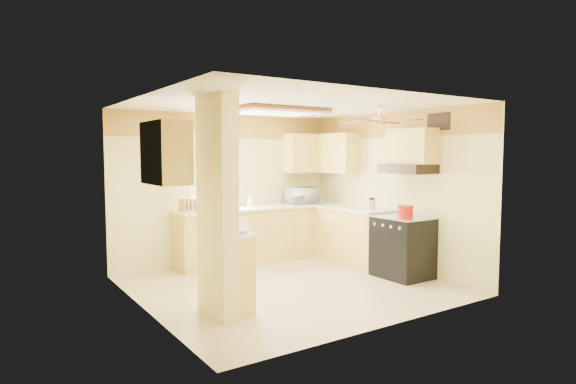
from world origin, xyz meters
TOP-DOWN VIEW (x-y plane):
  - floor at (0.00, 0.00)m, footprint 4.00×4.00m
  - ceiling at (0.00, 0.00)m, footprint 4.00×4.00m
  - wall_back at (0.00, 1.90)m, footprint 4.00×0.00m
  - wall_front at (0.00, -1.90)m, footprint 4.00×0.00m
  - wall_left at (-2.00, 0.00)m, footprint 0.00×3.80m
  - wall_right at (2.00, 0.00)m, footprint 0.00×3.80m
  - wallpaper_border at (0.00, 1.88)m, footprint 4.00×0.02m
  - partition_column at (-1.35, -0.55)m, footprint 0.20×0.70m
  - partition_ledge at (-1.13, -0.55)m, footprint 0.25×0.55m
  - ledge_top at (-1.13, -0.55)m, footprint 0.28×0.58m
  - lower_cabinets_back at (0.50, 1.60)m, footprint 3.00×0.60m
  - lower_cabinets_right at (1.70, 0.60)m, footprint 0.60×1.40m
  - countertop_back at (0.50, 1.59)m, footprint 3.04×0.64m
  - countertop_right at (1.69, 0.60)m, footprint 0.64×1.44m
  - dishwasher_panel at (-0.25, 1.29)m, footprint 0.58×0.02m
  - window at (-0.25, 1.89)m, footprint 0.92×0.02m
  - upper_cab_back_left at (-0.85, 1.72)m, footprint 0.60×0.35m
  - upper_cab_back_right at (1.55, 1.72)m, footprint 0.90×0.35m
  - upper_cab_right at (1.82, 1.25)m, footprint 0.35×1.00m
  - upper_cab_left_wall at (-1.82, -0.25)m, footprint 0.35×0.75m
  - upper_cab_over_stove at (1.82, -0.55)m, footprint 0.35×0.76m
  - stove at (1.67, -0.55)m, footprint 0.68×0.77m
  - range_hood at (1.74, -0.55)m, footprint 0.50×0.76m
  - poster_menu at (-1.24, -0.55)m, footprint 0.02×0.42m
  - poster_nashville at (-1.24, -0.55)m, footprint 0.02×0.42m
  - ceiling_light_panel at (0.10, 0.50)m, footprint 1.35×0.95m
  - ceiling_fan at (1.00, -0.70)m, footprint 1.15×1.15m
  - vent_grate at (1.98, -0.90)m, footprint 0.02×0.40m
  - microwave at (1.34, 1.61)m, footprint 0.57×0.41m
  - bowl at (-1.11, -0.67)m, footprint 0.21×0.21m
  - dutch_oven at (1.72, -0.54)m, footprint 0.24×0.24m
  - kettle at (1.66, 0.11)m, footprint 0.13×0.13m
  - dish_rack at (-0.79, 1.58)m, footprint 0.39×0.30m
  - utensil_crock at (0.33, 1.68)m, footprint 0.11×0.11m

SIDE VIEW (x-z plane):
  - floor at x=0.00m, z-range 0.00..0.00m
  - dishwasher_panel at x=-0.25m, z-range 0.03..0.83m
  - partition_ledge at x=-1.13m, z-range 0.00..0.90m
  - lower_cabinets_back at x=0.50m, z-range 0.00..0.90m
  - lower_cabinets_right at x=1.70m, z-range 0.00..0.90m
  - stove at x=1.67m, z-range 0.00..0.92m
  - ledge_top at x=-1.13m, z-range 0.90..0.94m
  - countertop_back at x=0.50m, z-range 0.90..0.94m
  - countertop_right at x=1.69m, z-range 0.90..0.94m
  - bowl at x=-1.11m, z-range 0.94..0.99m
  - dutch_oven at x=1.72m, z-range 0.92..1.08m
  - utensil_crock at x=0.33m, z-range 0.90..1.13m
  - dish_rack at x=-0.79m, z-range 0.91..1.12m
  - kettle at x=1.66m, z-range 0.93..1.13m
  - microwave at x=1.34m, z-range 0.94..1.24m
  - poster_nashville at x=-1.24m, z-range 0.92..1.48m
  - wall_back at x=0.00m, z-range -0.75..3.25m
  - wall_front at x=0.00m, z-range -0.75..3.25m
  - wall_left at x=-2.00m, z-range -0.65..3.15m
  - wall_right at x=2.00m, z-range -0.65..3.15m
  - partition_column at x=-1.35m, z-range 0.00..2.50m
  - window at x=-0.25m, z-range 1.04..2.06m
  - range_hood at x=1.74m, z-range 1.55..1.69m
  - upper_cab_back_left at x=-0.85m, z-range 1.50..2.20m
  - upper_cab_back_right at x=1.55m, z-range 1.50..2.20m
  - upper_cab_right at x=1.82m, z-range 1.50..2.20m
  - upper_cab_left_wall at x=-1.82m, z-range 1.50..2.20m
  - poster_menu at x=-1.24m, z-range 1.57..2.14m
  - upper_cab_over_stove at x=1.82m, z-range 1.69..2.21m
  - ceiling_fan at x=1.00m, z-range 2.16..2.42m
  - wallpaper_border at x=0.00m, z-range 2.10..2.50m
  - vent_grate at x=1.98m, z-range 2.17..2.42m
  - ceiling_light_panel at x=0.10m, z-range 2.42..2.49m
  - ceiling at x=0.00m, z-range 2.50..2.50m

